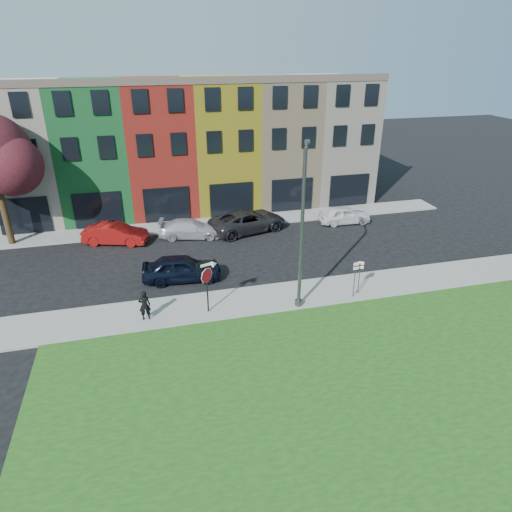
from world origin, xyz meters
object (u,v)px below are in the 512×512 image
object	(u,v)px
stop_sign	(207,276)
sedan_near	(182,268)
man	(145,305)
street_lamp	(302,230)

from	to	relation	value
stop_sign	sedan_near	world-z (taller)	stop_sign
stop_sign	man	world-z (taller)	stop_sign
stop_sign	street_lamp	bearing A→B (deg)	-22.98
stop_sign	man	distance (m)	3.37
man	sedan_near	bearing A→B (deg)	-118.50
sedan_near	street_lamp	size ratio (longest dim) A/B	0.57
sedan_near	street_lamp	world-z (taller)	street_lamp
stop_sign	sedan_near	size ratio (longest dim) A/B	0.61
man	street_lamp	bearing A→B (deg)	177.73
man	sedan_near	size ratio (longest dim) A/B	0.34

